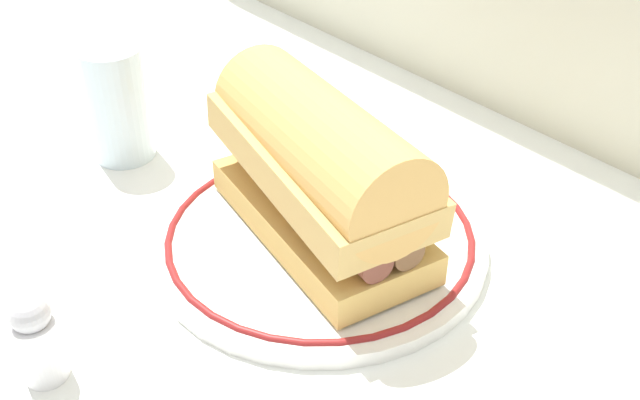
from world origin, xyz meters
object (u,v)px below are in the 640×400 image
at_px(drinking_glass, 119,111).
at_px(salt_shaker, 37,339).
at_px(sausage_sandwich, 320,167).
at_px(plate, 320,238).

xyz_separation_m(drinking_glass, salt_shaker, (0.22, -0.17, -0.01)).
xyz_separation_m(sausage_sandwich, drinking_glass, (-0.23, -0.05, -0.03)).
bearing_deg(sausage_sandwich, plate, 72.75).
height_order(plate, sausage_sandwich, sausage_sandwich).
xyz_separation_m(plate, drinking_glass, (-0.23, -0.05, 0.04)).
bearing_deg(sausage_sandwich, salt_shaker, -83.38).
xyz_separation_m(plate, sausage_sandwich, (-0.00, -0.00, 0.07)).
relative_size(plate, drinking_glass, 2.45).
bearing_deg(sausage_sandwich, drinking_glass, -157.54).
relative_size(plate, salt_shaker, 3.90).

